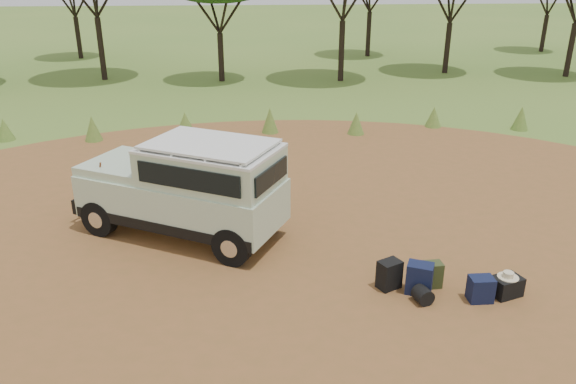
{
  "coord_description": "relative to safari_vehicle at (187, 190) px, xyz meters",
  "views": [
    {
      "loc": [
        -0.83,
        -10.39,
        5.67
      ],
      "look_at": [
        0.03,
        0.85,
        1.0
      ],
      "focal_mm": 35.0,
      "sensor_mm": 36.0,
      "label": 1
    }
  ],
  "objects": [
    {
      "name": "walking_staff",
      "position": [
        -2.02,
        0.41,
        -0.25
      ],
      "size": [
        0.41,
        0.25,
        1.64
      ],
      "primitive_type": "cylinder",
      "rotation": [
        0.25,
        0.0,
        1.06
      ],
      "color": "brown",
      "rests_on": "ground"
    },
    {
      "name": "backpack_navy",
      "position": [
        4.38,
        -2.72,
        -0.77
      ],
      "size": [
        0.55,
        0.49,
        0.6
      ],
      "primitive_type": "cube",
      "rotation": [
        0.0,
        0.0,
        -0.42
      ],
      "color": "black",
      "rests_on": "ground"
    },
    {
      "name": "hard_case",
      "position": [
        5.95,
        -2.92,
        -0.89
      ],
      "size": [
        0.62,
        0.52,
        0.37
      ],
      "primitive_type": "cube",
      "rotation": [
        0.0,
        0.0,
        0.33
      ],
      "color": "black",
      "rests_on": "ground"
    },
    {
      "name": "backpack_olive",
      "position": [
        4.68,
        -2.52,
        -0.82
      ],
      "size": [
        0.38,
        0.28,
        0.5
      ],
      "primitive_type": "cube",
      "rotation": [
        0.0,
        0.0,
        0.07
      ],
      "color": "#2F3A1B",
      "rests_on": "ground"
    },
    {
      "name": "duffel_navy",
      "position": [
        5.41,
        -3.05,
        -0.84
      ],
      "size": [
        0.42,
        0.32,
        0.47
      ],
      "primitive_type": "cube",
      "rotation": [
        0.0,
        0.0,
        -0.0
      ],
      "color": "black",
      "rests_on": "ground"
    },
    {
      "name": "dirt_clearing",
      "position": [
        2.15,
        -0.95,
        -1.07
      ],
      "size": [
        23.0,
        23.0,
        0.01
      ],
      "primitive_type": "cylinder",
      "color": "brown",
      "rests_on": "ground"
    },
    {
      "name": "stuff_sack",
      "position": [
        4.36,
        -3.03,
        -0.92
      ],
      "size": [
        0.38,
        0.38,
        0.31
      ],
      "primitive_type": "cylinder",
      "rotation": [
        1.57,
        0.0,
        0.27
      ],
      "color": "black",
      "rests_on": "ground"
    },
    {
      "name": "grass_fringe",
      "position": [
        2.27,
        7.72,
        -0.67
      ],
      "size": [
        36.6,
        1.6,
        0.9
      ],
      "color": "#4E7329",
      "rests_on": "ground"
    },
    {
      "name": "safari_hat",
      "position": [
        5.95,
        -2.92,
        -0.66
      ],
      "size": [
        0.38,
        0.38,
        0.11
      ],
      "color": "beige",
      "rests_on": "hard_case"
    },
    {
      "name": "safari_vehicle",
      "position": [
        0.0,
        0.0,
        0.0
      ],
      "size": [
        4.84,
        3.69,
        2.22
      ],
      "rotation": [
        0.0,
        0.0,
        -0.48
      ],
      "color": "#B0C5A8",
      "rests_on": "ground"
    },
    {
      "name": "backpack_black",
      "position": [
        3.88,
        -2.5,
        -0.8
      ],
      "size": [
        0.5,
        0.45,
        0.56
      ],
      "primitive_type": "cube",
      "rotation": [
        0.0,
        0.0,
        0.47
      ],
      "color": "black",
      "rests_on": "ground"
    },
    {
      "name": "ground",
      "position": [
        2.15,
        -0.95,
        -1.07
      ],
      "size": [
        140.0,
        140.0,
        0.0
      ],
      "primitive_type": "plane",
      "color": "#4E7329",
      "rests_on": "ground"
    }
  ]
}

